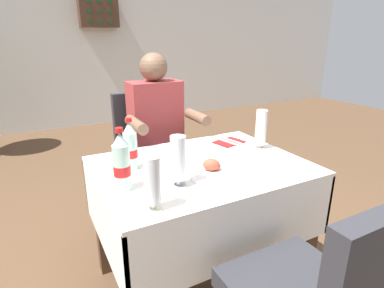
{
  "coord_description": "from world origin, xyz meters",
  "views": [
    {
      "loc": [
        -0.69,
        -1.28,
        1.35
      ],
      "look_at": [
        0.04,
        0.11,
        0.81
      ],
      "focal_mm": 29.13,
      "sensor_mm": 36.0,
      "label": 1
    }
  ],
  "objects_px": {
    "cola_bottle_primary": "(122,163)",
    "main_dining_table": "(201,195)",
    "chair_far_diner_seat": "(149,151)",
    "wall_bottle_rack": "(98,12)",
    "plate_near_camera": "(212,170)",
    "napkin_cutlery_set": "(229,142)",
    "cola_bottle_secondary": "(130,147)",
    "beer_glass_left": "(261,130)",
    "beer_glass_middle": "(178,162)",
    "beer_glass_right": "(152,184)",
    "plate_far_diner": "(179,152)",
    "seated_diner_far": "(159,133)"
  },
  "relations": [
    {
      "from": "plate_far_diner",
      "to": "cola_bottle_secondary",
      "type": "relative_size",
      "value": 0.87
    },
    {
      "from": "plate_near_camera",
      "to": "beer_glass_middle",
      "type": "height_order",
      "value": "beer_glass_middle"
    },
    {
      "from": "wall_bottle_rack",
      "to": "plate_far_diner",
      "type": "bearing_deg",
      "value": -96.47
    },
    {
      "from": "chair_far_diner_seat",
      "to": "plate_far_diner",
      "type": "height_order",
      "value": "chair_far_diner_seat"
    },
    {
      "from": "seated_diner_far",
      "to": "main_dining_table",
      "type": "bearing_deg",
      "value": -93.46
    },
    {
      "from": "cola_bottle_primary",
      "to": "main_dining_table",
      "type": "bearing_deg",
      "value": 11.68
    },
    {
      "from": "plate_near_camera",
      "to": "cola_bottle_secondary",
      "type": "distance_m",
      "value": 0.41
    },
    {
      "from": "cola_bottle_primary",
      "to": "wall_bottle_rack",
      "type": "bearing_deg",
      "value": 78.3
    },
    {
      "from": "beer_glass_left",
      "to": "napkin_cutlery_set",
      "type": "relative_size",
      "value": 1.17
    },
    {
      "from": "main_dining_table",
      "to": "plate_far_diner",
      "type": "relative_size",
      "value": 4.65
    },
    {
      "from": "main_dining_table",
      "to": "plate_far_diner",
      "type": "xyz_separation_m",
      "value": [
        -0.04,
        0.17,
        0.19
      ]
    },
    {
      "from": "plate_near_camera",
      "to": "beer_glass_left",
      "type": "distance_m",
      "value": 0.48
    },
    {
      "from": "plate_near_camera",
      "to": "cola_bottle_secondary",
      "type": "xyz_separation_m",
      "value": [
        -0.32,
        0.24,
        0.09
      ]
    },
    {
      "from": "chair_far_diner_seat",
      "to": "wall_bottle_rack",
      "type": "distance_m",
      "value": 3.19
    },
    {
      "from": "plate_near_camera",
      "to": "wall_bottle_rack",
      "type": "height_order",
      "value": "wall_bottle_rack"
    },
    {
      "from": "wall_bottle_rack",
      "to": "napkin_cutlery_set",
      "type": "bearing_deg",
      "value": -90.6
    },
    {
      "from": "cola_bottle_primary",
      "to": "cola_bottle_secondary",
      "type": "distance_m",
      "value": 0.22
    },
    {
      "from": "seated_diner_far",
      "to": "cola_bottle_primary",
      "type": "distance_m",
      "value": 0.91
    },
    {
      "from": "plate_far_diner",
      "to": "wall_bottle_rack",
      "type": "bearing_deg",
      "value": 83.53
    },
    {
      "from": "beer_glass_middle",
      "to": "cola_bottle_secondary",
      "type": "xyz_separation_m",
      "value": [
        -0.12,
        0.28,
        -0.0
      ]
    },
    {
      "from": "beer_glass_left",
      "to": "cola_bottle_primary",
      "type": "height_order",
      "value": "cola_bottle_primary"
    },
    {
      "from": "cola_bottle_secondary",
      "to": "beer_glass_middle",
      "type": "bearing_deg",
      "value": -66.22
    },
    {
      "from": "plate_far_diner",
      "to": "plate_near_camera",
      "type": "bearing_deg",
      "value": -84.51
    },
    {
      "from": "seated_diner_far",
      "to": "beer_glass_middle",
      "type": "distance_m",
      "value": 0.9
    },
    {
      "from": "beer_glass_right",
      "to": "cola_bottle_primary",
      "type": "xyz_separation_m",
      "value": [
        -0.05,
        0.22,
        0.01
      ]
    },
    {
      "from": "napkin_cutlery_set",
      "to": "wall_bottle_rack",
      "type": "height_order",
      "value": "wall_bottle_rack"
    },
    {
      "from": "main_dining_table",
      "to": "chair_far_diner_seat",
      "type": "bearing_deg",
      "value": 90.0
    },
    {
      "from": "chair_far_diner_seat",
      "to": "cola_bottle_secondary",
      "type": "distance_m",
      "value": 0.81
    },
    {
      "from": "chair_far_diner_seat",
      "to": "cola_bottle_primary",
      "type": "distance_m",
      "value": 1.02
    },
    {
      "from": "napkin_cutlery_set",
      "to": "main_dining_table",
      "type": "bearing_deg",
      "value": -145.56
    },
    {
      "from": "plate_near_camera",
      "to": "beer_glass_middle",
      "type": "bearing_deg",
      "value": -169.03
    },
    {
      "from": "plate_far_diner",
      "to": "beer_glass_left",
      "type": "bearing_deg",
      "value": -15.08
    },
    {
      "from": "chair_far_diner_seat",
      "to": "plate_near_camera",
      "type": "relative_size",
      "value": 4.26
    },
    {
      "from": "plate_near_camera",
      "to": "plate_far_diner",
      "type": "xyz_separation_m",
      "value": [
        -0.03,
        0.31,
        -0.0
      ]
    },
    {
      "from": "main_dining_table",
      "to": "plate_near_camera",
      "type": "bearing_deg",
      "value": -96.13
    },
    {
      "from": "seated_diner_far",
      "to": "plate_near_camera",
      "type": "bearing_deg",
      "value": -93.9
    },
    {
      "from": "main_dining_table",
      "to": "beer_glass_middle",
      "type": "distance_m",
      "value": 0.4
    },
    {
      "from": "plate_near_camera",
      "to": "napkin_cutlery_set",
      "type": "distance_m",
      "value": 0.49
    },
    {
      "from": "cola_bottle_secondary",
      "to": "seated_diner_far",
      "type": "bearing_deg",
      "value": 56.68
    },
    {
      "from": "beer_glass_left",
      "to": "plate_near_camera",
      "type": "bearing_deg",
      "value": -157.43
    },
    {
      "from": "seated_diner_far",
      "to": "beer_glass_left",
      "type": "xyz_separation_m",
      "value": [
        0.38,
        -0.63,
        0.14
      ]
    },
    {
      "from": "cola_bottle_secondary",
      "to": "napkin_cutlery_set",
      "type": "relative_size",
      "value": 1.32
    },
    {
      "from": "seated_diner_far",
      "to": "wall_bottle_rack",
      "type": "bearing_deg",
      "value": 84.04
    },
    {
      "from": "plate_far_diner",
      "to": "cola_bottle_secondary",
      "type": "xyz_separation_m",
      "value": [
        -0.29,
        -0.06,
        0.1
      ]
    },
    {
      "from": "beer_glass_left",
      "to": "beer_glass_middle",
      "type": "bearing_deg",
      "value": -160.86
    },
    {
      "from": "beer_glass_middle",
      "to": "wall_bottle_rack",
      "type": "distance_m",
      "value": 4.05
    },
    {
      "from": "chair_far_diner_seat",
      "to": "napkin_cutlery_set",
      "type": "height_order",
      "value": "chair_far_diner_seat"
    },
    {
      "from": "main_dining_table",
      "to": "seated_diner_far",
      "type": "xyz_separation_m",
      "value": [
        0.04,
        0.68,
        0.16
      ]
    },
    {
      "from": "beer_glass_left",
      "to": "beer_glass_right",
      "type": "relative_size",
      "value": 1.07
    },
    {
      "from": "main_dining_table",
      "to": "cola_bottle_primary",
      "type": "relative_size",
      "value": 3.83
    }
  ]
}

